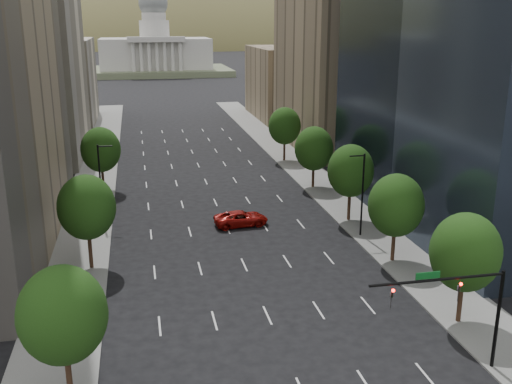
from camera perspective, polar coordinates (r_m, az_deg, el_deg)
sidewalk_left at (r=64.55m, az=-16.52°, el=-4.34°), size 6.00×200.00×0.15m
sidewalk_right at (r=68.81m, az=10.11°, el=-2.61°), size 6.00×200.00×0.15m
midrise_cream_left at (r=104.60m, az=-20.81°, el=12.83°), size 14.00×30.00×35.00m
filler_left at (r=137.84m, az=-18.41°, el=10.13°), size 14.00×26.00×18.00m
parking_tan_right at (r=106.19m, az=7.40°, el=12.42°), size 14.00×30.00×30.00m
filler_right at (r=138.33m, az=2.84°, el=10.54°), size 14.00×26.00×16.00m
tree_right_1 at (r=46.10m, az=19.62°, el=-5.53°), size 5.20×5.20×8.75m
tree_right_2 at (r=56.08m, az=13.41°, el=-1.27°), size 5.20×5.20×8.61m
tree_right_3 at (r=66.62m, az=9.16°, el=2.03°), size 5.20×5.20×8.89m
tree_right_4 at (r=79.60m, az=5.63°, el=4.21°), size 5.20×5.20×8.46m
tree_right_5 at (r=94.66m, az=2.79°, el=6.41°), size 5.20×5.20×8.75m
tree_left_0 at (r=36.59m, az=-18.22°, el=-11.26°), size 5.20×5.20×8.75m
tree_left_1 at (r=54.98m, az=-16.09°, el=-1.44°), size 5.20×5.20×8.97m
tree_left_2 at (r=80.17m, az=-14.81°, el=3.98°), size 5.20×5.20×8.68m
streetlight_rn at (r=62.21m, az=10.23°, el=-0.06°), size 1.70×0.20×9.00m
streetlight_ln at (r=67.71m, az=-14.79°, el=1.01°), size 1.70×0.20×9.00m
traffic_signal at (r=39.96m, az=19.61°, el=-9.89°), size 9.12×0.40×7.38m
capitol at (r=250.53m, az=-9.71°, el=13.12°), size 60.00×40.00×35.20m
foothills at (r=604.27m, az=-7.48°, el=10.64°), size 720.00×413.00×263.00m
car_red_far at (r=65.69m, az=-1.46°, el=-2.57°), size 6.24×3.34×1.67m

